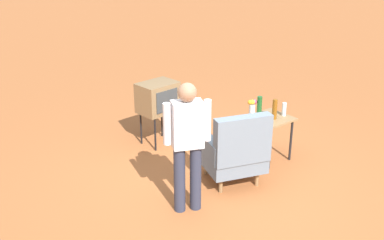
{
  "coord_description": "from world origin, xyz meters",
  "views": [
    {
      "loc": [
        3.69,
        4.27,
        3.19
      ],
      "look_at": [
        -0.12,
        -0.7,
        0.65
      ],
      "focal_mm": 43.16,
      "sensor_mm": 36.0,
      "label": 1
    }
  ],
  "objects_px": {
    "armchair": "(235,150)",
    "bottle_tall_amber": "(275,109)",
    "bottle_short_clear": "(284,109)",
    "side_table": "(270,124)",
    "tv_on_stand": "(158,98)",
    "person_standing": "(187,140)",
    "flower_vase": "(252,107)",
    "bottle_wine_green": "(259,107)"
  },
  "relations": [
    {
      "from": "flower_vase",
      "to": "bottle_short_clear",
      "type": "bearing_deg",
      "value": 148.5
    },
    {
      "from": "person_standing",
      "to": "bottle_tall_amber",
      "type": "height_order",
      "value": "person_standing"
    },
    {
      "from": "armchair",
      "to": "flower_vase",
      "type": "relative_size",
      "value": 4.0
    },
    {
      "from": "side_table",
      "to": "bottle_tall_amber",
      "type": "distance_m",
      "value": 0.27
    },
    {
      "from": "bottle_short_clear",
      "to": "flower_vase",
      "type": "xyz_separation_m",
      "value": [
        0.41,
        -0.25,
        0.05
      ]
    },
    {
      "from": "armchair",
      "to": "person_standing",
      "type": "bearing_deg",
      "value": 8.31
    },
    {
      "from": "tv_on_stand",
      "to": "side_table",
      "type": "bearing_deg",
      "value": 124.34
    },
    {
      "from": "bottle_tall_amber",
      "to": "bottle_short_clear",
      "type": "bearing_deg",
      "value": -178.4
    },
    {
      "from": "bottle_wine_green",
      "to": "bottle_short_clear",
      "type": "relative_size",
      "value": 1.6
    },
    {
      "from": "side_table",
      "to": "tv_on_stand",
      "type": "xyz_separation_m",
      "value": [
        1.01,
        -1.48,
        0.21
      ]
    },
    {
      "from": "side_table",
      "to": "tv_on_stand",
      "type": "bearing_deg",
      "value": -55.66
    },
    {
      "from": "tv_on_stand",
      "to": "bottle_tall_amber",
      "type": "bearing_deg",
      "value": 122.67
    },
    {
      "from": "side_table",
      "to": "bottle_wine_green",
      "type": "relative_size",
      "value": 2.12
    },
    {
      "from": "side_table",
      "to": "bottle_wine_green",
      "type": "bearing_deg",
      "value": -37.47
    },
    {
      "from": "armchair",
      "to": "bottle_wine_green",
      "type": "distance_m",
      "value": 0.91
    },
    {
      "from": "armchair",
      "to": "bottle_tall_amber",
      "type": "height_order",
      "value": "armchair"
    },
    {
      "from": "person_standing",
      "to": "flower_vase",
      "type": "height_order",
      "value": "person_standing"
    },
    {
      "from": "person_standing",
      "to": "bottle_wine_green",
      "type": "relative_size",
      "value": 5.12
    },
    {
      "from": "side_table",
      "to": "bottle_wine_green",
      "type": "height_order",
      "value": "bottle_wine_green"
    },
    {
      "from": "tv_on_stand",
      "to": "person_standing",
      "type": "height_order",
      "value": "person_standing"
    },
    {
      "from": "tv_on_stand",
      "to": "bottle_tall_amber",
      "type": "height_order",
      "value": "tv_on_stand"
    },
    {
      "from": "side_table",
      "to": "tv_on_stand",
      "type": "relative_size",
      "value": 0.66
    },
    {
      "from": "bottle_wine_green",
      "to": "bottle_short_clear",
      "type": "xyz_separation_m",
      "value": [
        -0.34,
        0.18,
        -0.06
      ]
    },
    {
      "from": "tv_on_stand",
      "to": "flower_vase",
      "type": "height_order",
      "value": "tv_on_stand"
    },
    {
      "from": "bottle_short_clear",
      "to": "flower_vase",
      "type": "relative_size",
      "value": 0.75
    },
    {
      "from": "armchair",
      "to": "bottle_short_clear",
      "type": "bearing_deg",
      "value": -171.61
    },
    {
      "from": "armchair",
      "to": "side_table",
      "type": "height_order",
      "value": "armchair"
    },
    {
      "from": "bottle_tall_amber",
      "to": "flower_vase",
      "type": "bearing_deg",
      "value": -52.35
    },
    {
      "from": "armchair",
      "to": "tv_on_stand",
      "type": "height_order",
      "value": "armchair"
    },
    {
      "from": "armchair",
      "to": "side_table",
      "type": "bearing_deg",
      "value": -165.75
    },
    {
      "from": "bottle_short_clear",
      "to": "bottle_tall_amber",
      "type": "height_order",
      "value": "bottle_tall_amber"
    },
    {
      "from": "bottle_short_clear",
      "to": "side_table",
      "type": "bearing_deg",
      "value": -19.05
    },
    {
      "from": "bottle_short_clear",
      "to": "bottle_tall_amber",
      "type": "xyz_separation_m",
      "value": [
        0.21,
        0.01,
        0.05
      ]
    },
    {
      "from": "bottle_tall_amber",
      "to": "bottle_wine_green",
      "type": "bearing_deg",
      "value": -55.11
    },
    {
      "from": "armchair",
      "to": "bottle_short_clear",
      "type": "distance_m",
      "value": 1.16
    },
    {
      "from": "person_standing",
      "to": "bottle_wine_green",
      "type": "xyz_separation_m",
      "value": [
        -1.67,
        -0.47,
        -0.1
      ]
    },
    {
      "from": "bottle_wine_green",
      "to": "flower_vase",
      "type": "bearing_deg",
      "value": -46.4
    },
    {
      "from": "armchair",
      "to": "flower_vase",
      "type": "bearing_deg",
      "value": -149.4
    },
    {
      "from": "tv_on_stand",
      "to": "bottle_short_clear",
      "type": "bearing_deg",
      "value": 127.99
    },
    {
      "from": "side_table",
      "to": "person_standing",
      "type": "xyz_separation_m",
      "value": [
        1.81,
        0.36,
        0.36
      ]
    },
    {
      "from": "side_table",
      "to": "bottle_short_clear",
      "type": "relative_size",
      "value": 3.39
    },
    {
      "from": "tv_on_stand",
      "to": "person_standing",
      "type": "distance_m",
      "value": 2.01
    }
  ]
}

